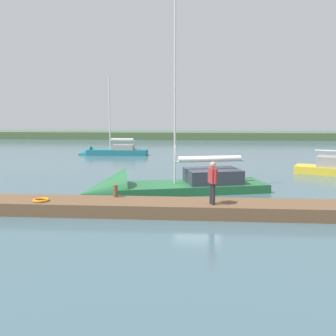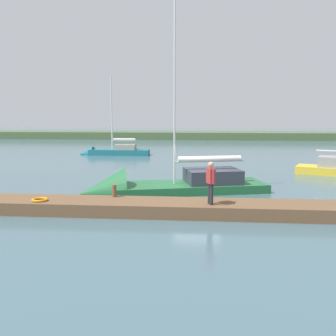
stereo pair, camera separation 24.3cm
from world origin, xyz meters
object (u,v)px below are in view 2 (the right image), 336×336
sailboat_far_left (157,189)px  sailboat_mid_channel (112,153)px  person_on_dock (211,180)px  mooring_post_near (114,191)px  life_ring_buoy (40,200)px

sailboat_far_left → sailboat_mid_channel: sailboat_far_left is taller
person_on_dock → sailboat_mid_channel: bearing=-87.4°
mooring_post_near → sailboat_mid_channel: 22.23m
sailboat_far_left → sailboat_mid_channel: bearing=-84.1°
mooring_post_near → person_on_dock: (-4.09, 1.01, 0.72)m
sailboat_mid_channel → sailboat_far_left: bearing=110.7°
mooring_post_near → sailboat_far_left: sailboat_far_left is taller
sailboat_far_left → life_ring_buoy: bearing=32.4°
life_ring_buoy → mooring_post_near: bearing=-160.3°
sailboat_far_left → person_on_dock: size_ratio=7.18×
mooring_post_near → life_ring_buoy: size_ratio=0.80×
life_ring_buoy → person_on_dock: (-6.96, -0.02, 0.93)m
sailboat_mid_channel → person_on_dock: size_ratio=5.07×
mooring_post_near → sailboat_mid_channel: (5.37, -21.57, -0.59)m
sailboat_far_left → sailboat_mid_channel: size_ratio=1.42×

